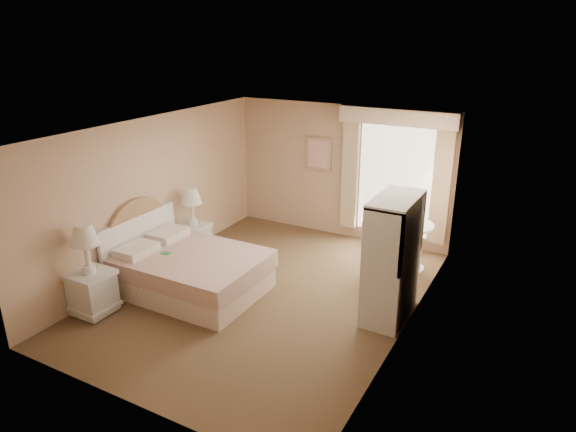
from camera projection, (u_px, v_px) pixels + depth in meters
The scene contains 9 objects.
room at pixel (265, 216), 7.31m from camera, with size 4.21×5.51×2.51m.
window at pixel (394, 176), 9.00m from camera, with size 2.05×0.22×2.51m.
framed_art at pixel (318, 154), 9.65m from camera, with size 0.52×0.04×0.62m.
bed at pixel (187, 269), 7.76m from camera, with size 2.10×1.60×1.42m.
nightstand_near at pixel (91, 281), 7.06m from camera, with size 0.54×0.54×1.31m.
nightstand_far at pixel (194, 231), 8.93m from camera, with size 0.50×0.50×1.20m.
round_table at pixel (409, 239), 8.40m from camera, with size 0.75×0.75×0.79m.
cafe_chair at pixel (377, 245), 8.10m from camera, with size 0.49×0.49×0.94m.
armoire at pixel (392, 268), 6.93m from camera, with size 0.52×1.04×1.73m.
Camera 1 is at (3.57, -5.87, 3.76)m, focal length 32.00 mm.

